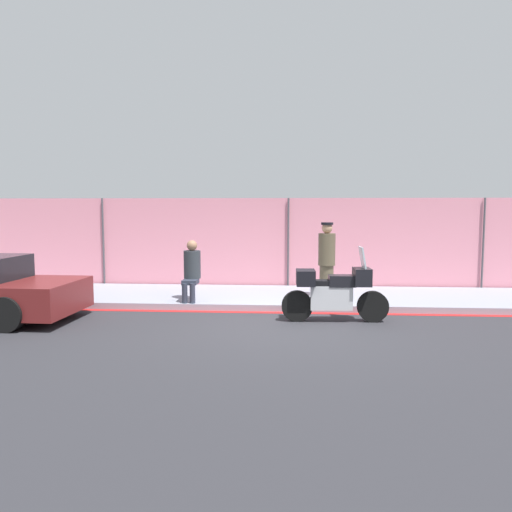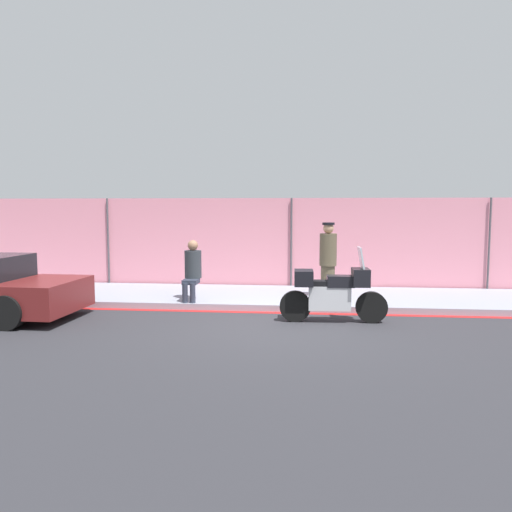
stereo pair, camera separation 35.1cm
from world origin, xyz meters
The scene contains 7 objects.
ground_plane centered at (0.00, 0.00, 0.00)m, with size 120.00×120.00×0.00m, color #2D2D33.
sidewalk centered at (0.00, 2.74, 0.07)m, with size 37.69×2.80×0.14m.
curb_paint_stripe centered at (0.00, 1.25, 0.00)m, with size 37.69×0.18×0.01m.
storefront_fence centered at (0.00, 4.23, 1.24)m, with size 35.81×0.17×2.49m.
motorcycle centered at (0.92, 0.50, 0.60)m, with size 2.09×0.53×1.48m.
officer_standing centered at (0.91, 2.45, 1.03)m, with size 0.40×0.40×1.75m.
person_seated_on_curb centered at (-2.16, 1.82, 0.89)m, with size 0.38×0.69×1.36m.
Camera 1 is at (0.07, -9.20, 2.22)m, focal length 35.00 mm.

